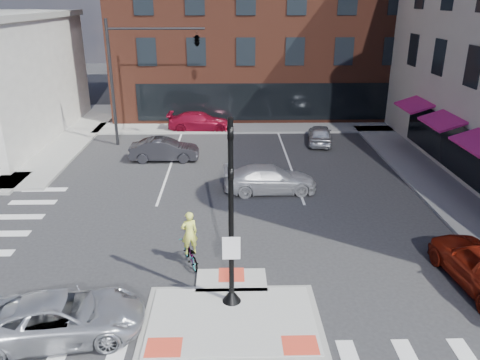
{
  "coord_description": "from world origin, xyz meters",
  "views": [
    {
      "loc": [
        -0.02,
        -12.12,
        9.16
      ],
      "look_at": [
        0.4,
        6.21,
        2.0
      ],
      "focal_mm": 35.0,
      "sensor_mm": 36.0,
      "label": 1
    }
  ],
  "objects_px": {
    "silver_suv": "(62,317)",
    "bg_car_red": "(200,121)",
    "white_pickup": "(270,179)",
    "bg_car_dark": "(164,150)",
    "cyclist": "(190,247)",
    "bg_car_silver": "(320,134)"
  },
  "relations": [
    {
      "from": "cyclist",
      "to": "bg_car_red",
      "type": "bearing_deg",
      "value": -108.15
    },
    {
      "from": "bg_car_silver",
      "to": "cyclist",
      "type": "xyz_separation_m",
      "value": [
        -7.52,
        -15.09,
        0.06
      ]
    },
    {
      "from": "silver_suv",
      "to": "bg_car_silver",
      "type": "height_order",
      "value": "silver_suv"
    },
    {
      "from": "bg_car_dark",
      "to": "bg_car_red",
      "type": "distance_m",
      "value": 7.01
    },
    {
      "from": "bg_car_silver",
      "to": "bg_car_red",
      "type": "distance_m",
      "value": 8.95
    },
    {
      "from": "cyclist",
      "to": "silver_suv",
      "type": "bearing_deg",
      "value": 28.59
    },
    {
      "from": "white_pickup",
      "to": "bg_car_dark",
      "type": "distance_m",
      "value": 7.76
    },
    {
      "from": "bg_car_dark",
      "to": "silver_suv",
      "type": "bearing_deg",
      "value": 175.91
    },
    {
      "from": "bg_car_red",
      "to": "bg_car_silver",
      "type": "bearing_deg",
      "value": -111.5
    },
    {
      "from": "silver_suv",
      "to": "bg_car_silver",
      "type": "xyz_separation_m",
      "value": [
        10.89,
        18.95,
        -0.0
      ]
    },
    {
      "from": "silver_suv",
      "to": "cyclist",
      "type": "xyz_separation_m",
      "value": [
        3.37,
        3.86,
        0.06
      ]
    },
    {
      "from": "bg_car_silver",
      "to": "bg_car_red",
      "type": "xyz_separation_m",
      "value": [
        -8.21,
        3.55,
        0.03
      ]
    },
    {
      "from": "silver_suv",
      "to": "bg_car_dark",
      "type": "relative_size",
      "value": 1.14
    },
    {
      "from": "white_pickup",
      "to": "silver_suv",
      "type": "bearing_deg",
      "value": 144.87
    },
    {
      "from": "silver_suv",
      "to": "bg_car_red",
      "type": "xyz_separation_m",
      "value": [
        2.68,
        22.5,
        0.03
      ]
    },
    {
      "from": "white_pickup",
      "to": "cyclist",
      "type": "height_order",
      "value": "cyclist"
    },
    {
      "from": "silver_suv",
      "to": "bg_car_red",
      "type": "relative_size",
      "value": 1.0
    },
    {
      "from": "bg_car_dark",
      "to": "bg_car_red",
      "type": "relative_size",
      "value": 0.87
    },
    {
      "from": "bg_car_dark",
      "to": "bg_car_red",
      "type": "bearing_deg",
      "value": -15.13
    },
    {
      "from": "bg_car_red",
      "to": "cyclist",
      "type": "relative_size",
      "value": 2.22
    },
    {
      "from": "bg_car_dark",
      "to": "cyclist",
      "type": "relative_size",
      "value": 1.94
    },
    {
      "from": "cyclist",
      "to": "bg_car_silver",
      "type": "bearing_deg",
      "value": -136.77
    }
  ]
}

